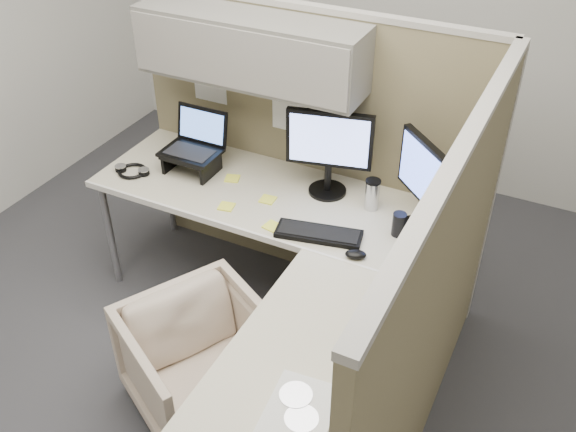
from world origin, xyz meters
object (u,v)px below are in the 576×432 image
at_px(desk, 281,259).
at_px(office_chair, 202,359).
at_px(monitor_left, 329,146).
at_px(keyboard, 319,234).

height_order(desk, office_chair, desk).
height_order(desk, monitor_left, monitor_left).
xyz_separation_m(office_chair, monitor_left, (0.19, 0.98, 0.68)).
height_order(office_chair, keyboard, keyboard).
distance_m(office_chair, monitor_left, 1.21).
relative_size(office_chair, monitor_left, 1.39).
height_order(desk, keyboard, keyboard).
distance_m(monitor_left, keyboard, 0.47).
relative_size(desk, keyboard, 4.83).
bearing_deg(office_chair, monitor_left, 18.26).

